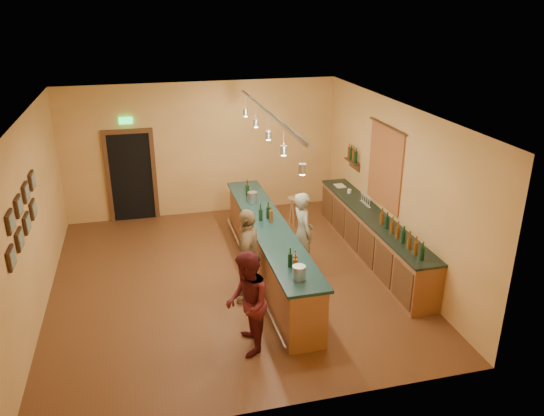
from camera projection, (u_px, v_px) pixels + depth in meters
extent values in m
plane|color=brown|center=(230.00, 279.00, 10.06)|extent=(7.00, 7.00, 0.00)
cube|color=silver|center=(224.00, 111.00, 8.87)|extent=(6.50, 7.00, 0.02)
cube|color=#BD9247|center=(203.00, 150.00, 12.62)|extent=(6.50, 0.02, 3.20)
cube|color=#BD9247|center=(277.00, 302.00, 6.31)|extent=(6.50, 0.02, 3.20)
cube|color=#BD9247|center=(33.00, 218.00, 8.73)|extent=(0.02, 7.00, 3.20)
cube|color=#BD9247|center=(394.00, 186.00, 10.20)|extent=(0.02, 7.00, 3.20)
cube|color=black|center=(132.00, 177.00, 12.42)|extent=(0.95, 0.06, 2.10)
cube|color=#4C2F16|center=(108.00, 179.00, 12.28)|extent=(0.10, 0.08, 2.10)
cube|color=#4C2F16|center=(154.00, 176.00, 12.52)|extent=(0.10, 0.08, 2.10)
cube|color=#4C2F16|center=(127.00, 131.00, 11.99)|extent=(1.15, 0.08, 0.10)
cube|color=#19E54C|center=(126.00, 121.00, 11.89)|extent=(0.30, 0.04, 0.15)
cube|color=maroon|center=(385.00, 167.00, 10.47)|extent=(0.03, 1.40, 1.60)
cube|color=#4C2F16|center=(352.00, 161.00, 11.91)|extent=(0.16, 0.55, 0.03)
cube|color=#4C2F16|center=(355.00, 165.00, 11.97)|extent=(0.03, 0.55, 0.18)
cube|color=brown|center=(372.00, 237.00, 10.75)|extent=(0.55, 4.50, 0.90)
cube|color=black|center=(374.00, 216.00, 10.57)|extent=(0.60, 4.55, 0.04)
cylinder|color=silver|center=(349.00, 191.00, 11.72)|extent=(0.09, 0.09, 0.09)
cube|color=silver|center=(340.00, 186.00, 12.18)|extent=(0.22, 0.30, 0.01)
cube|color=brown|center=(269.00, 251.00, 10.05)|extent=(0.60, 5.00, 1.00)
cube|color=#122C2B|center=(269.00, 226.00, 9.85)|extent=(0.70, 5.10, 0.05)
cylinder|color=silver|center=(250.00, 270.00, 10.09)|extent=(0.05, 5.00, 0.05)
cylinder|color=silver|center=(299.00, 273.00, 7.90)|extent=(0.20, 0.20, 0.22)
cylinder|color=silver|center=(252.00, 197.00, 10.87)|extent=(0.20, 0.20, 0.22)
cube|color=silver|center=(268.00, 113.00, 9.07)|extent=(0.06, 4.60, 0.05)
cylinder|color=silver|center=(303.00, 155.00, 7.34)|extent=(0.01, 0.01, 0.35)
cylinder|color=#A5A5AD|center=(302.00, 169.00, 7.41)|extent=(0.11, 0.11, 0.14)
cylinder|color=#FFEABF|center=(302.00, 174.00, 7.44)|extent=(0.08, 0.08, 0.02)
cylinder|color=silver|center=(284.00, 138.00, 8.24)|extent=(0.01, 0.01, 0.35)
cylinder|color=#A5A5AD|center=(284.00, 150.00, 8.31)|extent=(0.11, 0.11, 0.14)
cylinder|color=#FFEABF|center=(284.00, 155.00, 8.34)|extent=(0.08, 0.08, 0.02)
cylinder|color=silver|center=(268.00, 124.00, 9.14)|extent=(0.01, 0.01, 0.35)
cylinder|color=#A5A5AD|center=(268.00, 135.00, 9.21)|extent=(0.11, 0.11, 0.14)
cylinder|color=#FFEABF|center=(268.00, 140.00, 9.24)|extent=(0.08, 0.08, 0.02)
cylinder|color=silver|center=(256.00, 112.00, 10.04)|extent=(0.01, 0.01, 0.35)
cylinder|color=#A5A5AD|center=(256.00, 123.00, 10.11)|extent=(0.11, 0.11, 0.14)
cylinder|color=#FFEABF|center=(256.00, 127.00, 10.14)|extent=(0.08, 0.08, 0.02)
cylinder|color=silver|center=(245.00, 103.00, 10.94)|extent=(0.01, 0.01, 0.35)
cylinder|color=#A5A5AD|center=(246.00, 112.00, 11.01)|extent=(0.11, 0.11, 0.14)
cylinder|color=#FFEABF|center=(246.00, 116.00, 11.04)|extent=(0.08, 0.08, 0.02)
imported|color=gray|center=(303.00, 233.00, 10.06)|extent=(0.43, 0.62, 1.63)
imported|color=#59191E|center=(247.00, 304.00, 7.75)|extent=(0.70, 0.85, 1.62)
imported|color=#997A51|center=(248.00, 256.00, 9.09)|extent=(0.77, 1.09, 1.71)
cylinder|color=olive|center=(295.00, 199.00, 12.23)|extent=(0.33, 0.33, 0.04)
cylinder|color=olive|center=(300.00, 211.00, 12.39)|extent=(0.04, 0.04, 0.63)
cylinder|color=olive|center=(291.00, 211.00, 12.44)|extent=(0.04, 0.04, 0.63)
cylinder|color=olive|center=(293.00, 214.00, 12.25)|extent=(0.04, 0.04, 0.63)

